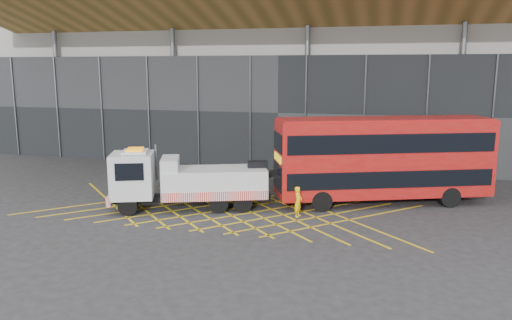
# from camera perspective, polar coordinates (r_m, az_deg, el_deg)

# --- Properties ---
(ground_plane) EXTENTS (120.00, 120.00, 0.00)m
(ground_plane) POSITION_cam_1_polar(r_m,az_deg,el_deg) (26.12, -7.26, -5.46)
(ground_plane) COLOR #27272A
(road_markings) EXTENTS (19.96, 7.16, 0.01)m
(road_markings) POSITION_cam_1_polar(r_m,az_deg,el_deg) (25.57, -3.92, -5.73)
(road_markings) COLOR gold
(road_markings) RESTS_ON ground_plane
(construction_building) EXTENTS (55.00, 23.97, 18.00)m
(construction_building) POSITION_cam_1_polar(r_m,az_deg,el_deg) (42.36, 4.57, 12.94)
(construction_building) COLOR gray
(construction_building) RESTS_ON ground_plane
(recovery_truck) EXTENTS (9.11, 4.85, 3.24)m
(recovery_truck) POSITION_cam_1_polar(r_m,az_deg,el_deg) (25.64, -8.26, -2.33)
(recovery_truck) COLOR black
(recovery_truck) RESTS_ON ground_plane
(bus_towed) EXTENTS (11.38, 6.57, 4.58)m
(bus_towed) POSITION_cam_1_polar(r_m,az_deg,el_deg) (27.08, 14.31, 0.39)
(bus_towed) COLOR #9E0F0C
(bus_towed) RESTS_ON ground_plane
(worker) EXTENTS (0.44, 0.59, 1.48)m
(worker) POSITION_cam_1_polar(r_m,az_deg,el_deg) (24.36, 4.84, -4.77)
(worker) COLOR yellow
(worker) RESTS_ON ground_plane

